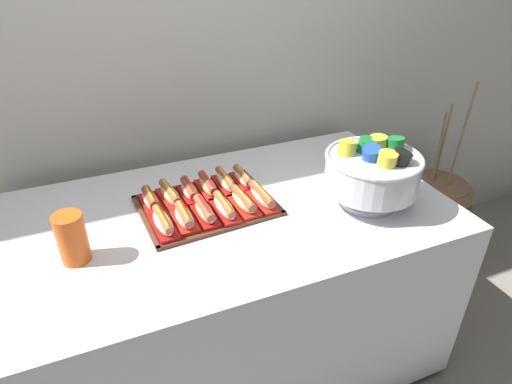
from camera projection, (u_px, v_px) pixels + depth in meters
name	position (u px, v px, depth m)	size (l,w,h in m)	color
ground_plane	(237.00, 353.00, 2.04)	(10.00, 10.00, 0.00)	gray
back_wall	(180.00, 36.00, 1.82)	(6.00, 0.10, 2.60)	beige
buffet_table	(234.00, 286.00, 1.82)	(1.61, 0.92, 0.79)	silver
floor_vase	(429.00, 220.00, 2.55)	(0.47, 0.47, 1.06)	brown
serving_tray	(207.00, 206.00, 1.64)	(0.50, 0.39, 0.01)	#56331E
hot_dog_0	(163.00, 223.00, 1.49)	(0.08, 0.18, 0.06)	#B21414
hot_dog_1	(184.00, 218.00, 1.52)	(0.07, 0.15, 0.06)	red
hot_dog_2	(205.00, 212.00, 1.54)	(0.07, 0.17, 0.07)	#B21414
hot_dog_3	(224.00, 208.00, 1.58)	(0.07, 0.18, 0.06)	red
hot_dog_4	(243.00, 202.00, 1.60)	(0.08, 0.18, 0.06)	red
hot_dog_5	(262.00, 197.00, 1.63)	(0.07, 0.19, 0.06)	red
hot_dog_6	(151.00, 200.00, 1.62)	(0.07, 0.16, 0.06)	red
hot_dog_7	(170.00, 195.00, 1.64)	(0.08, 0.18, 0.06)	red
hot_dog_8	(189.00, 191.00, 1.67)	(0.07, 0.15, 0.06)	#B21414
hot_dog_9	(208.00, 186.00, 1.70)	(0.07, 0.18, 0.06)	red
hot_dog_10	(226.00, 182.00, 1.73)	(0.07, 0.18, 0.06)	red
hot_dog_11	(243.00, 178.00, 1.76)	(0.06, 0.16, 0.06)	red
punch_bowl	(372.00, 170.00, 1.59)	(0.35, 0.35, 0.25)	silver
cup_stack	(72.00, 238.00, 1.34)	(0.09, 0.09, 0.17)	#EA5B19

